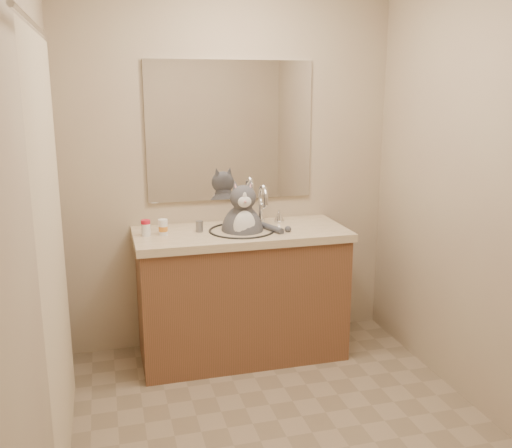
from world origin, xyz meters
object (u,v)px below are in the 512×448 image
Objects in this scene: cat at (243,229)px; grey_canister at (199,226)px; pill_bottle_redcap at (146,228)px; pill_bottle_orange at (163,228)px.

cat is 7.59× the size of grey_canister.
cat reaches higher than grey_canister.
cat is 5.37× the size of pill_bottle_redcap.
pill_bottle_redcap is 0.33m from grey_canister.
cat reaches higher than pill_bottle_orange.
pill_bottle_redcap is (-0.60, 0.03, 0.04)m from cat.
pill_bottle_redcap is 1.41× the size of grey_canister.
pill_bottle_orange reaches higher than grey_canister.
pill_bottle_orange is (0.10, -0.00, -0.00)m from pill_bottle_redcap.
pill_bottle_redcap reaches higher than grey_canister.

